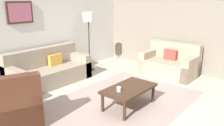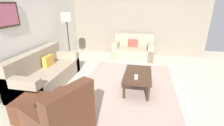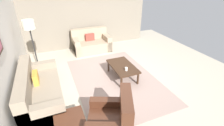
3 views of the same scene
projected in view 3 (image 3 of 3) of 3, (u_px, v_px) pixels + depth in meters
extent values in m
plane|color=#B2A893|center=(115.00, 80.00, 4.91)|extent=(8.00, 8.00, 0.00)
cube|color=silver|center=(1.00, 50.00, 3.38)|extent=(6.00, 0.12, 2.80)
cube|color=slate|center=(87.00, 13.00, 6.70)|extent=(0.12, 5.20, 2.80)
cube|color=gray|center=(115.00, 79.00, 4.91)|extent=(3.48, 2.34, 0.01)
cube|color=gray|center=(43.00, 94.00, 3.98)|extent=(2.06, 0.87, 0.42)
cube|color=gray|center=(27.00, 89.00, 3.77)|extent=(2.06, 0.24, 0.88)
cube|color=gray|center=(43.00, 118.00, 3.18)|extent=(0.20, 0.87, 0.62)
cube|color=gray|center=(41.00, 72.00, 4.69)|extent=(0.20, 0.87, 0.62)
cube|color=gold|center=(36.00, 78.00, 3.98)|extent=(0.36, 0.12, 0.28)
cube|color=gray|center=(92.00, 46.00, 6.71)|extent=(0.90, 1.47, 0.42)
cube|color=gray|center=(89.00, 38.00, 6.87)|extent=(0.24, 1.47, 0.88)
cube|color=gray|center=(76.00, 46.00, 6.45)|extent=(0.90, 0.20, 0.62)
cube|color=gray|center=(106.00, 42.00, 6.88)|extent=(0.90, 0.20, 0.62)
cube|color=#99382D|center=(90.00, 37.00, 6.63)|extent=(0.12, 0.36, 0.28)
cube|color=#4C2819|center=(109.00, 126.00, 3.12)|extent=(1.05, 1.05, 0.44)
cube|color=#4C2819|center=(125.00, 116.00, 3.00)|extent=(0.81, 0.50, 0.95)
cube|color=#4C2819|center=(110.00, 111.00, 3.37)|extent=(0.46, 0.80, 0.60)
cube|color=#4C2819|center=(71.00, 126.00, 3.14)|extent=(0.56, 0.56, 0.40)
cylinder|color=#382316|center=(138.00, 79.00, 4.63)|extent=(0.06, 0.06, 0.36)
cylinder|color=#382316|center=(123.00, 64.00, 5.43)|extent=(0.06, 0.06, 0.36)
cylinder|color=#382316|center=(121.00, 83.00, 4.46)|extent=(0.06, 0.06, 0.36)
cylinder|color=#382316|center=(109.00, 66.00, 5.26)|extent=(0.06, 0.06, 0.36)
cube|color=#382316|center=(122.00, 66.00, 4.85)|extent=(1.10, 0.64, 0.05)
cylinder|color=white|center=(126.00, 69.00, 4.57)|extent=(0.08, 0.08, 0.09)
cylinder|color=black|center=(40.00, 73.00, 5.23)|extent=(0.28, 0.28, 0.03)
cylinder|color=#262626|center=(35.00, 53.00, 4.90)|extent=(0.04, 0.04, 1.45)
cylinder|color=beige|center=(28.00, 24.00, 4.49)|extent=(0.32, 0.32, 0.26)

